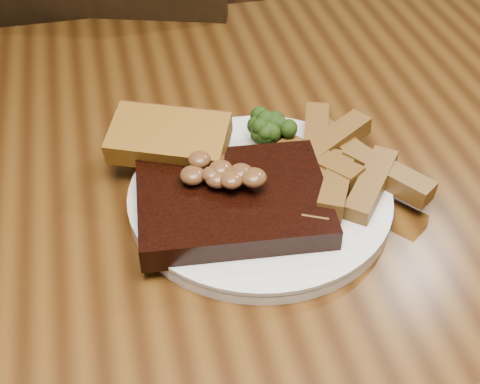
{
  "coord_description": "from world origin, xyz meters",
  "views": [
    {
      "loc": [
        -0.11,
        -0.48,
        1.2
      ],
      "look_at": [
        0.0,
        -0.01,
        0.78
      ],
      "focal_mm": 50.0,
      "sensor_mm": 36.0,
      "label": 1
    }
  ],
  "objects_px": {
    "chair_far": "(116,98)",
    "garlic_bread": "(170,154)",
    "dining_table": "(235,271)",
    "plate": "(260,199)",
    "potato_wedges": "(332,178)",
    "steak": "(232,201)"
  },
  "relations": [
    {
      "from": "steak",
      "to": "garlic_bread",
      "type": "distance_m",
      "value": 0.1
    },
    {
      "from": "chair_far",
      "to": "garlic_bread",
      "type": "distance_m",
      "value": 0.58
    },
    {
      "from": "dining_table",
      "to": "garlic_bread",
      "type": "distance_m",
      "value": 0.15
    },
    {
      "from": "dining_table",
      "to": "chair_far",
      "type": "distance_m",
      "value": 0.61
    },
    {
      "from": "potato_wedges",
      "to": "garlic_bread",
      "type": "bearing_deg",
      "value": 153.98
    },
    {
      "from": "dining_table",
      "to": "steak",
      "type": "xyz_separation_m",
      "value": [
        -0.01,
        -0.02,
        0.12
      ]
    },
    {
      "from": "chair_far",
      "to": "plate",
      "type": "height_order",
      "value": "chair_far"
    },
    {
      "from": "chair_far",
      "to": "garlic_bread",
      "type": "bearing_deg",
      "value": 112.32
    },
    {
      "from": "plate",
      "to": "chair_far",
      "type": "bearing_deg",
      "value": 101.63
    },
    {
      "from": "chair_far",
      "to": "potato_wedges",
      "type": "relative_size",
      "value": 7.57
    },
    {
      "from": "chair_far",
      "to": "plate",
      "type": "bearing_deg",
      "value": 119.35
    },
    {
      "from": "potato_wedges",
      "to": "dining_table",
      "type": "bearing_deg",
      "value": 177.87
    },
    {
      "from": "steak",
      "to": "dining_table",
      "type": "bearing_deg",
      "value": 78.04
    },
    {
      "from": "dining_table",
      "to": "chair_far",
      "type": "xyz_separation_m",
      "value": [
        -0.09,
        0.59,
        -0.14
      ]
    },
    {
      "from": "chair_far",
      "to": "potato_wedges",
      "type": "distance_m",
      "value": 0.67
    },
    {
      "from": "dining_table",
      "to": "garlic_bread",
      "type": "height_order",
      "value": "garlic_bread"
    },
    {
      "from": "potato_wedges",
      "to": "steak",
      "type": "bearing_deg",
      "value": -173.15
    },
    {
      "from": "dining_table",
      "to": "potato_wedges",
      "type": "relative_size",
      "value": 12.86
    },
    {
      "from": "dining_table",
      "to": "plate",
      "type": "relative_size",
      "value": 6.06
    },
    {
      "from": "dining_table",
      "to": "steak",
      "type": "bearing_deg",
      "value": -107.12
    },
    {
      "from": "plate",
      "to": "steak",
      "type": "relative_size",
      "value": 1.46
    },
    {
      "from": "plate",
      "to": "potato_wedges",
      "type": "bearing_deg",
      "value": -4.51
    }
  ]
}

